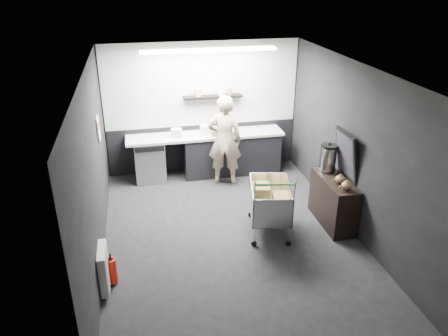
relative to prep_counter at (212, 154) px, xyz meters
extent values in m
plane|color=black|center=(-0.14, -2.42, -0.46)|extent=(5.50, 5.50, 0.00)
plane|color=silver|center=(-0.14, -2.42, 2.24)|extent=(5.50, 5.50, 0.00)
plane|color=black|center=(-0.14, 0.33, 0.89)|extent=(5.50, 0.00, 5.50)
plane|color=black|center=(-0.14, -5.17, 0.89)|extent=(5.50, 0.00, 5.50)
plane|color=black|center=(-2.14, -2.42, 0.89)|extent=(0.00, 5.50, 5.50)
plane|color=black|center=(1.86, -2.42, 0.89)|extent=(0.00, 5.50, 5.50)
cube|color=#BABAB6|center=(-0.14, 0.31, 1.39)|extent=(3.95, 0.02, 1.70)
cube|color=black|center=(-0.14, 0.31, 0.04)|extent=(3.95, 0.02, 1.00)
cube|color=black|center=(0.06, 0.20, 1.16)|extent=(1.20, 0.22, 0.04)
cylinder|color=silver|center=(1.26, 0.30, 1.69)|extent=(0.20, 0.03, 0.20)
cube|color=white|center=(-2.12, -1.12, 1.09)|extent=(0.02, 0.30, 0.40)
cube|color=red|center=(-2.11, -1.12, 1.16)|extent=(0.02, 0.22, 0.10)
cube|color=silver|center=(-2.08, -3.32, -0.11)|extent=(0.10, 0.50, 0.60)
cube|color=white|center=(-0.14, -0.57, 2.21)|extent=(2.40, 0.20, 0.04)
cube|color=black|center=(0.41, 0.00, -0.03)|extent=(2.00, 0.56, 0.85)
cube|color=#B3B3AE|center=(-0.14, 0.00, 0.42)|extent=(3.20, 0.60, 0.05)
cube|color=#9EA0A5|center=(-1.29, 0.00, -0.03)|extent=(0.60, 0.58, 0.85)
cube|color=black|center=(-1.29, -0.30, 0.32)|extent=(0.56, 0.02, 0.10)
imported|color=beige|center=(0.17, -0.45, 0.45)|extent=(0.75, 0.59, 1.82)
cube|color=silver|center=(0.51, -2.37, -0.11)|extent=(0.80, 1.06, 0.02)
cube|color=silver|center=(0.21, -2.37, 0.13)|extent=(0.21, 0.94, 0.51)
cube|color=silver|center=(0.81, -2.37, 0.13)|extent=(0.21, 0.94, 0.51)
cube|color=silver|center=(0.51, -2.84, 0.13)|extent=(0.61, 0.15, 0.51)
cube|color=silver|center=(0.51, -1.90, 0.13)|extent=(0.61, 0.15, 0.51)
cylinder|color=silver|center=(0.24, -2.81, -0.27)|extent=(0.02, 0.02, 0.34)
cylinder|color=silver|center=(0.78, -2.81, -0.27)|extent=(0.02, 0.02, 0.34)
cylinder|color=silver|center=(0.24, -1.93, -0.27)|extent=(0.02, 0.02, 0.34)
cylinder|color=silver|center=(0.78, -1.93, -0.27)|extent=(0.02, 0.02, 0.34)
cylinder|color=green|center=(0.51, -2.90, 0.67)|extent=(0.61, 0.16, 0.03)
cube|color=brown|center=(0.38, -2.26, 0.12)|extent=(0.33, 0.39, 0.43)
cube|color=brown|center=(0.67, -2.51, 0.09)|extent=(0.31, 0.36, 0.38)
cylinder|color=black|center=(0.24, -2.81, -0.41)|extent=(0.09, 0.05, 0.09)
cylinder|color=black|center=(0.24, -1.93, -0.41)|extent=(0.09, 0.05, 0.09)
cylinder|color=black|center=(0.78, -2.81, -0.41)|extent=(0.09, 0.05, 0.09)
cylinder|color=black|center=(0.78, -1.93, -0.41)|extent=(0.09, 0.05, 0.09)
cube|color=black|center=(1.64, -2.34, -0.05)|extent=(0.41, 1.09, 0.82)
cylinder|color=silver|center=(1.64, -1.98, 0.59)|extent=(0.27, 0.27, 0.42)
cylinder|color=black|center=(1.64, -1.98, 0.82)|extent=(0.27, 0.27, 0.04)
sphere|color=black|center=(1.64, -1.98, 0.85)|extent=(0.05, 0.05, 0.05)
ellipsoid|color=brown|center=(1.64, -2.48, 0.43)|extent=(0.16, 0.16, 0.13)
ellipsoid|color=brown|center=(1.64, -2.71, 0.43)|extent=(0.16, 0.16, 0.13)
cube|color=black|center=(1.80, -2.30, 0.77)|extent=(0.19, 0.64, 0.81)
cube|color=black|center=(1.78, -2.30, 0.77)|extent=(0.13, 0.55, 0.70)
cylinder|color=red|center=(-1.99, -3.21, -0.24)|extent=(0.14, 0.14, 0.38)
cone|color=black|center=(-1.99, -3.21, -0.03)|extent=(0.09, 0.09, 0.06)
cylinder|color=black|center=(-1.99, -3.21, 0.01)|extent=(0.03, 0.03, 0.06)
cube|color=olive|center=(0.26, -0.05, 0.50)|extent=(0.60, 0.50, 0.11)
cylinder|color=white|center=(-0.15, 0.00, 0.54)|extent=(0.19, 0.19, 0.19)
cube|color=silver|center=(-0.73, -0.05, 0.53)|extent=(0.24, 0.21, 0.18)
camera|label=1|loc=(-1.47, -8.25, 3.52)|focal=35.00mm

